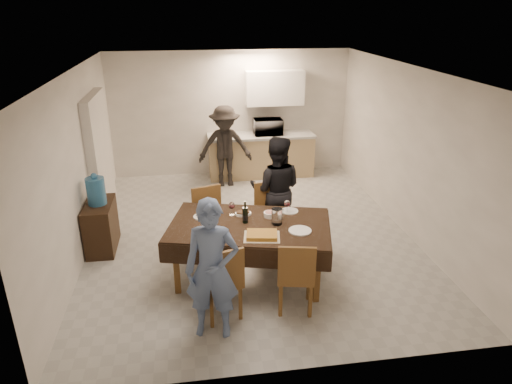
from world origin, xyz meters
TOP-DOWN VIEW (x-y plane):
  - floor at (0.00, 0.00)m, footprint 5.00×6.00m
  - ceiling at (0.00, 0.00)m, footprint 5.00×6.00m
  - wall_back at (0.00, 3.00)m, footprint 5.00×0.02m
  - wall_front at (0.00, -3.00)m, footprint 5.00×0.02m
  - wall_left at (-2.50, 0.00)m, footprint 0.02×6.00m
  - wall_right at (2.50, 0.00)m, footprint 0.02×6.00m
  - stub_partition at (-2.42, 1.20)m, footprint 0.15×1.40m
  - kitchen_base_cabinet at (0.60, 2.68)m, footprint 2.20×0.60m
  - kitchen_worktop at (0.60, 2.68)m, footprint 2.24×0.64m
  - upper_cabinet at (0.90, 2.82)m, footprint 1.20×0.34m
  - dining_table at (-0.18, -1.24)m, footprint 2.30×1.68m
  - chair_near_left at (-0.63, -2.08)m, footprint 0.54×0.55m
  - chair_near_right at (0.27, -2.08)m, footprint 0.51×0.51m
  - chair_far_left at (-0.63, -0.58)m, footprint 0.57×0.57m
  - chair_far_right at (0.27, -0.58)m, footprint 0.51×0.51m
  - console at (-2.28, -0.11)m, footprint 0.40×0.80m
  - water_jug at (-2.28, -0.11)m, footprint 0.27×0.27m
  - wine_bottle at (-0.23, -1.19)m, footprint 0.07×0.07m
  - water_pitcher at (0.17, -1.29)m, footprint 0.14×0.14m
  - savoury_tart at (-0.08, -1.62)m, footprint 0.49×0.40m
  - salad_bowl at (0.12, -1.06)m, footprint 0.16×0.16m
  - mushroom_dish at (-0.23, -0.96)m, footprint 0.20×0.20m
  - wine_glass_a at (-0.73, -1.49)m, footprint 0.09×0.09m
  - wine_glass_b at (0.37, -0.99)m, footprint 0.09×0.09m
  - wine_glass_c at (-0.38, -0.94)m, footprint 0.09×0.09m
  - plate_near_left at (-0.78, -1.54)m, footprint 0.27×0.27m
  - plate_near_right at (0.42, -1.54)m, footprint 0.29×0.29m
  - plate_far_left at (-0.78, -0.94)m, footprint 0.24×0.24m
  - plate_far_right at (0.42, -0.94)m, footprint 0.24×0.24m
  - microwave at (0.75, 2.68)m, footprint 0.59×0.40m
  - person_near at (-0.73, -2.29)m, footprint 0.65×0.49m
  - person_far at (0.37, -0.19)m, footprint 0.94×0.81m
  - person_kitchen at (-0.20, 2.23)m, footprint 1.06×0.61m

SIDE VIEW (x-z plane):
  - floor at x=0.00m, z-range -0.01..0.01m
  - console at x=-2.28m, z-range 0.00..0.74m
  - kitchen_base_cabinet at x=0.60m, z-range 0.00..0.86m
  - chair_near_right at x=0.27m, z-range 0.32..0.84m
  - chair_near_left at x=-0.63m, z-range 0.33..0.85m
  - chair_far_left at x=-0.63m, z-range 0.34..0.87m
  - chair_far_right at x=0.27m, z-range 0.34..0.89m
  - dining_table at x=-0.18m, z-range 0.37..1.17m
  - person_near at x=-0.73m, z-range 0.00..1.62m
  - plate_far_right at x=0.42m, z-range 0.81..0.82m
  - plate_far_left at x=-0.78m, z-range 0.81..0.82m
  - plate_near_left at x=-0.78m, z-range 0.81..0.82m
  - plate_near_right at x=0.42m, z-range 0.81..0.82m
  - person_kitchen at x=-0.20m, z-range 0.00..1.64m
  - mushroom_dish at x=-0.23m, z-range 0.81..0.84m
  - savoury_tart at x=-0.08m, z-range 0.81..0.86m
  - person_far at x=0.37m, z-range 0.00..1.67m
  - salad_bowl at x=0.12m, z-range 0.81..0.87m
  - kitchen_worktop at x=0.60m, z-range 0.86..0.91m
  - wine_glass_c at x=-0.38m, z-range 0.81..1.00m
  - wine_glass_b at x=0.37m, z-range 0.81..1.00m
  - wine_glass_a at x=-0.73m, z-range 0.81..1.00m
  - water_pitcher at x=0.17m, z-range 0.81..1.02m
  - water_jug at x=-2.28m, z-range 0.74..1.14m
  - wine_bottle at x=-0.23m, z-range 0.81..1.11m
  - stub_partition at x=-2.42m, z-range 0.00..2.10m
  - microwave at x=0.75m, z-range 0.91..1.24m
  - wall_back at x=0.00m, z-range 0.00..2.60m
  - wall_front at x=0.00m, z-range 0.00..2.60m
  - wall_left at x=-2.50m, z-range 0.00..2.60m
  - wall_right at x=2.50m, z-range 0.00..2.60m
  - upper_cabinet at x=0.90m, z-range 1.50..2.20m
  - ceiling at x=0.00m, z-range 2.59..2.61m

